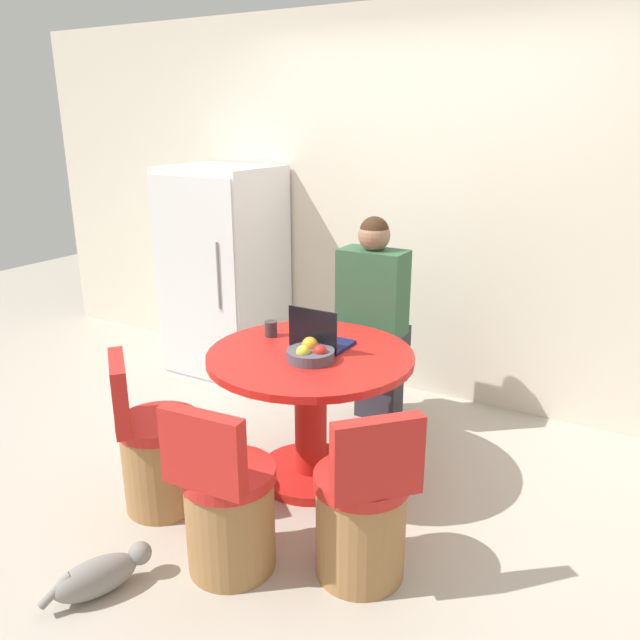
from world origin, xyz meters
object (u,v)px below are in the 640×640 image
(refrigerator, at_px, (225,272))
(fruit_bowl, at_px, (311,353))
(person_seated, at_px, (375,315))
(chair_near_left_corner, at_px, (157,455))
(dining_table, at_px, (311,395))
(cat, at_px, (100,575))
(chair_near_right_corner, at_px, (362,517))
(chair_near_camera, at_px, (228,511))
(laptop, at_px, (320,339))

(refrigerator, height_order, fruit_bowl, refrigerator)
(person_seated, bearing_deg, chair_near_left_corner, 68.54)
(dining_table, distance_m, cat, 1.30)
(chair_near_right_corner, bearing_deg, chair_near_camera, -20.89)
(laptop, relative_size, fruit_bowl, 1.17)
(dining_table, bearing_deg, laptop, 87.54)
(chair_near_camera, relative_size, laptop, 2.90)
(refrigerator, relative_size, cat, 3.51)
(refrigerator, relative_size, laptop, 5.53)
(refrigerator, distance_m, dining_table, 1.71)
(refrigerator, relative_size, dining_table, 1.45)
(chair_near_left_corner, height_order, fruit_bowl, fruit_bowl)
(refrigerator, distance_m, person_seated, 1.39)
(dining_table, xyz_separation_m, person_seated, (0.01, 0.76, 0.24))
(chair_near_left_corner, bearing_deg, chair_near_camera, -157.25)
(chair_near_left_corner, bearing_deg, person_seated, -70.54)
(fruit_bowl, bearing_deg, chair_near_left_corner, -138.27)
(laptop, bearing_deg, chair_near_camera, 93.87)
(cat, bearing_deg, laptop, 9.68)
(cat, bearing_deg, chair_near_right_corner, -31.01)
(chair_near_right_corner, relative_size, cat, 1.84)
(person_seated, distance_m, laptop, 0.68)
(person_seated, xyz_separation_m, fruit_bowl, (0.05, -0.85, 0.04))
(chair_near_left_corner, distance_m, chair_near_right_corner, 1.12)
(dining_table, height_order, laptop, laptop)
(fruit_bowl, bearing_deg, laptop, 106.26)
(chair_near_left_corner, xyz_separation_m, cat, (0.22, -0.59, -0.20))
(refrigerator, relative_size, fruit_bowl, 6.49)
(chair_near_left_corner, distance_m, cat, 0.66)
(refrigerator, relative_size, chair_near_camera, 1.91)
(refrigerator, distance_m, laptop, 1.64)
(laptop, bearing_deg, chair_near_left_corner, 52.76)
(fruit_bowl, bearing_deg, cat, -108.14)
(chair_near_right_corner, distance_m, person_seated, 1.51)
(chair_near_right_corner, bearing_deg, person_seated, -112.90)
(chair_near_camera, distance_m, person_seated, 1.63)
(refrigerator, xyz_separation_m, chair_near_camera, (1.42, -1.82, -0.49))
(laptop, bearing_deg, dining_table, 87.54)
(chair_near_camera, bearing_deg, person_seated, -92.63)
(chair_near_left_corner, bearing_deg, cat, 151.51)
(dining_table, relative_size, cat, 2.42)
(chair_near_right_corner, relative_size, person_seated, 0.61)
(chair_near_left_corner, height_order, cat, chair_near_left_corner)
(dining_table, bearing_deg, chair_near_left_corner, -130.91)
(chair_near_right_corner, bearing_deg, fruit_bowl, -87.94)
(chair_near_left_corner, bearing_deg, laptop, -86.33)
(chair_near_camera, xyz_separation_m, chair_near_left_corner, (-0.59, 0.19, 0.00))
(dining_table, distance_m, person_seated, 0.80)
(refrigerator, height_order, chair_near_left_corner, refrigerator)
(dining_table, bearing_deg, person_seated, 89.17)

